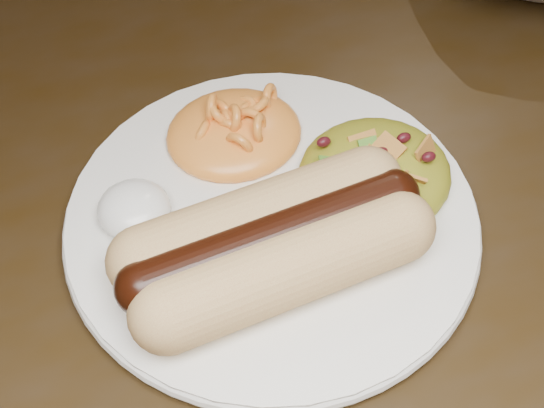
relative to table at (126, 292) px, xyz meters
name	(u,v)px	position (x,y,z in m)	size (l,w,h in m)	color
table	(126,292)	(0.00, 0.00, 0.00)	(1.60, 0.90, 0.75)	black
plate	(272,221)	(0.09, -0.05, 0.10)	(0.25, 0.25, 0.01)	white
hotdog	(273,243)	(0.08, -0.08, 0.13)	(0.15, 0.08, 0.04)	#E6D382
mac_and_cheese	(233,120)	(0.09, 0.02, 0.12)	(0.09, 0.08, 0.03)	#FF9C4D
sour_cream	(133,204)	(0.02, -0.02, 0.12)	(0.04, 0.04, 0.03)	white
taco_salad	(376,164)	(0.16, -0.04, 0.12)	(0.09, 0.09, 0.04)	gold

